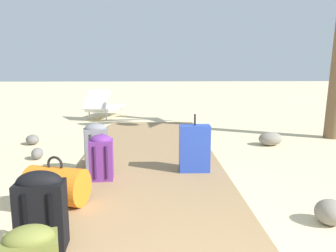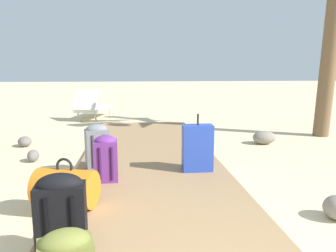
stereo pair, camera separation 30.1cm
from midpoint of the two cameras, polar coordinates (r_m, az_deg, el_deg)
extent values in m
plane|color=beige|center=(3.83, -1.14, -10.97)|extent=(60.00, 60.00, 0.00)
cube|color=#9E7A51|center=(4.50, -1.29, -7.24)|extent=(1.93, 7.16, 0.08)
cube|color=black|center=(2.57, -17.59, -14.43)|extent=(0.35, 0.22, 0.50)
ellipsoid|color=black|center=(2.48, -17.90, -9.19)|extent=(0.33, 0.20, 0.17)
cylinder|color=black|center=(2.50, -20.02, -15.26)|extent=(0.04, 0.04, 0.40)
cylinder|color=black|center=(2.47, -16.08, -15.41)|extent=(0.04, 0.04, 0.40)
ellipsoid|color=olive|center=(1.92, -18.29, -17.84)|extent=(0.30, 0.25, 0.14)
cube|color=#6B2D84|center=(3.94, -9.14, -5.71)|extent=(0.28, 0.25, 0.47)
ellipsoid|color=#6B2D84|center=(3.89, -9.24, -2.40)|extent=(0.26, 0.24, 0.13)
cylinder|color=#351642|center=(3.83, -10.22, -6.20)|extent=(0.04, 0.04, 0.37)
cylinder|color=#351642|center=(3.83, -8.25, -6.17)|extent=(0.04, 0.04, 0.37)
cube|color=#2847B7|center=(4.20, 6.61, -3.83)|extent=(0.38, 0.19, 0.59)
cylinder|color=black|center=(4.13, 6.71, 1.07)|extent=(0.02, 0.02, 0.14)
cylinder|color=orange|center=(3.34, -16.08, -9.81)|extent=(0.63, 0.50, 0.36)
torus|color=black|center=(3.28, -16.25, -6.35)|extent=(0.16, 0.07, 0.16)
cube|color=slate|center=(4.42, -10.28, -3.72)|extent=(0.34, 0.28, 0.51)
ellipsoid|color=slate|center=(4.37, -10.39, -0.46)|extent=(0.32, 0.27, 0.15)
cylinder|color=#3A3A3D|center=(4.31, -11.07, -4.10)|extent=(0.04, 0.04, 0.41)
cylinder|color=#3A3A3D|center=(4.33, -9.16, -3.99)|extent=(0.04, 0.04, 0.41)
cube|color=white|center=(9.44, -9.64, 3.07)|extent=(0.94, 1.51, 0.08)
cube|color=white|center=(8.87, -11.15, 4.40)|extent=(0.70, 0.62, 0.51)
cylinder|color=silver|center=(10.07, -9.67, 2.62)|extent=(0.04, 0.04, 0.22)
cylinder|color=silver|center=(9.90, -7.10, 2.56)|extent=(0.04, 0.04, 0.22)
cylinder|color=silver|center=(9.05, -12.36, 1.72)|extent=(0.04, 0.04, 0.22)
cylinder|color=silver|center=(8.86, -9.54, 1.64)|extent=(0.04, 0.04, 0.22)
ellipsoid|color=gray|center=(6.25, 18.41, -2.09)|extent=(0.45, 0.36, 0.24)
ellipsoid|color=slate|center=(6.44, -20.90, -2.19)|extent=(0.28, 0.31, 0.18)
ellipsoid|color=gray|center=(3.43, 28.34, -12.83)|extent=(0.38, 0.37, 0.22)
ellipsoid|color=slate|center=(5.38, -19.94, -4.45)|extent=(0.17, 0.24, 0.17)
camera|label=1|loc=(0.15, 91.82, -0.32)|focal=35.71mm
camera|label=2|loc=(0.15, -88.18, 0.32)|focal=35.71mm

